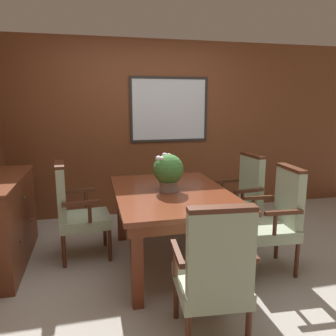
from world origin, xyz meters
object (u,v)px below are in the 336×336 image
Objects in this scene: chair_left_far at (76,209)px; potted_plant at (168,171)px; dining_table at (171,200)px; chair_right_far at (241,196)px; sideboard_cabinet at (2,222)px; chair_head_near at (214,273)px; chair_right_near at (275,217)px.

chair_left_far is 1.05m from potted_plant.
chair_left_far is at bearing 161.08° from potted_plant.
dining_table is 0.30m from potted_plant.
potted_plant is at bearing -113.83° from chair_left_far.
dining_table is 1.53× the size of chair_left_far.
dining_table is at bearing -17.41° from potted_plant.
chair_right_far is 2.57m from sideboard_cabinet.
chair_right_far is at bearing 21.82° from dining_table.
chair_head_near is 1.28m from potted_plant.
sideboard_cabinet is at bearing -101.43° from chair_right_near.
potted_plant is 1.72m from sideboard_cabinet.
chair_right_far is at bearing -93.30° from chair_left_far.
chair_right_near is at bearing -21.38° from potted_plant.
chair_head_near and chair_right_near have the same top height.
sideboard_cabinet is at bearing -94.30° from chair_right_far.
sideboard_cabinet is (-0.70, 0.02, -0.08)m from chair_left_far.
potted_plant is at bearing 162.59° from dining_table.
sideboard_cabinet is (-1.62, 1.54, -0.08)m from chair_head_near.
dining_table is 1.00m from chair_left_far.
sideboard_cabinet reaches higher than dining_table.
chair_left_far is at bearing -1.55° from sideboard_cabinet.
chair_head_near is 1.00× the size of chair_left_far.
dining_table is 1.01m from chair_right_near.
chair_head_near is (-0.02, -1.20, -0.12)m from dining_table.
potted_plant is at bearing -11.56° from sideboard_cabinet.
potted_plant is at bearing -84.06° from chair_head_near.
potted_plant is (-0.96, -0.36, 0.42)m from chair_right_far.
chair_left_far is at bearing -106.28° from chair_right_near.
chair_right_near is 1.11m from potted_plant.
chair_right_far is at bearing 0.75° from sideboard_cabinet.
chair_head_near is 1.78m from chair_left_far.
dining_table is 4.13× the size of potted_plant.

